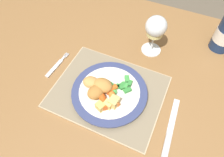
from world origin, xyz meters
TOP-DOWN VIEW (x-y plane):
  - ground_plane at (0.00, 0.00)m, footprint 6.00×6.00m
  - dining_table at (0.00, 0.00)m, footprint 1.45×0.92m
  - placemat at (0.01, -0.09)m, footprint 0.36×0.29m
  - dinner_plate at (0.02, -0.10)m, footprint 0.25×0.25m
  - breaded_croquettes at (-0.02, -0.11)m, footprint 0.11×0.09m
  - green_beans_pile at (0.04, -0.08)m, footprint 0.08×0.09m
  - glazed_carrots at (0.03, -0.13)m, footprint 0.07×0.10m
  - fork at (-0.21, -0.08)m, footprint 0.02×0.13m
  - table_knife at (0.23, -0.14)m, footprint 0.03×0.20m
  - wine_glass at (0.08, 0.15)m, footprint 0.08×0.08m
  - roast_potatoes at (0.04, -0.15)m, footprint 0.06×0.06m

SIDE VIEW (x-z plane):
  - ground_plane at x=0.00m, z-range 0.00..0.00m
  - dining_table at x=0.00m, z-range 0.29..1.03m
  - fork at x=-0.21m, z-range 0.74..0.75m
  - table_knife at x=0.23m, z-range 0.74..0.75m
  - placemat at x=0.01m, z-range 0.74..0.75m
  - dinner_plate at x=0.02m, z-range 0.75..0.77m
  - green_beans_pile at x=0.04m, z-range 0.76..0.78m
  - glazed_carrots at x=0.03m, z-range 0.77..0.79m
  - roast_potatoes at x=0.04m, z-range 0.76..0.80m
  - breaded_croquettes at x=-0.02m, z-range 0.76..0.80m
  - wine_glass at x=0.08m, z-range 0.77..0.93m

